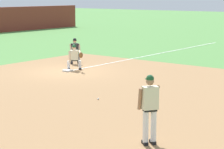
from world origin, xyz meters
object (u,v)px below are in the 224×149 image
(baseball, at_px, (98,99))
(pitcher, at_px, (150,105))
(umpire, at_px, (75,50))
(first_base_bag, at_px, (67,71))
(first_baseman, at_px, (75,56))

(baseball, bearing_deg, pitcher, -124.82)
(pitcher, height_order, umpire, pitcher)
(first_base_bag, bearing_deg, first_baseman, 0.33)
(first_base_bag, distance_m, umpire, 2.70)
(baseball, bearing_deg, first_base_bag, 54.27)
(baseball, height_order, pitcher, pitcher)
(first_baseman, bearing_deg, first_base_bag, -179.67)
(first_base_bag, height_order, first_baseman, first_baseman)
(umpire, bearing_deg, first_baseman, -137.15)
(baseball, relative_size, pitcher, 0.04)
(first_base_bag, height_order, baseball, first_base_bag)
(baseball, relative_size, first_baseman, 0.06)
(first_base_bag, bearing_deg, umpire, 34.40)
(pitcher, relative_size, umpire, 1.27)
(first_baseman, height_order, umpire, umpire)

